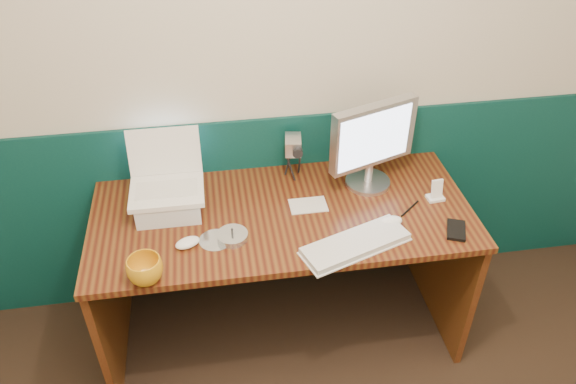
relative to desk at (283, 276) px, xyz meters
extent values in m
cube|color=beige|center=(0.06, 0.37, 0.88)|extent=(3.50, 0.04, 2.50)
cube|color=#073133|center=(0.06, 0.36, 0.12)|extent=(3.48, 0.02, 1.00)
cube|color=#3E140B|center=(0.00, 0.00, 0.00)|extent=(1.60, 0.70, 0.75)
cube|color=silver|center=(-0.47, 0.09, 0.42)|extent=(0.26, 0.22, 0.09)
cube|color=silver|center=(0.25, -0.25, 0.39)|extent=(0.45, 0.28, 0.02)
ellipsoid|color=white|center=(0.42, -0.15, 0.39)|extent=(0.12, 0.08, 0.04)
ellipsoid|color=white|center=(-0.40, -0.15, 0.39)|extent=(0.12, 0.09, 0.03)
imported|color=orange|center=(-0.55, -0.31, 0.43)|extent=(0.17, 0.17, 0.10)
cylinder|color=silver|center=(-0.22, -0.13, 0.39)|extent=(0.12, 0.12, 0.03)
cylinder|color=silver|center=(-0.29, -0.13, 0.38)|extent=(0.13, 0.13, 0.00)
cylinder|color=black|center=(0.54, -0.06, 0.38)|extent=(0.11, 0.09, 0.01)
cube|color=white|center=(0.12, 0.03, 0.38)|extent=(0.16, 0.11, 0.00)
cube|color=white|center=(0.67, -0.01, 0.38)|extent=(0.08, 0.06, 0.01)
cube|color=white|center=(0.67, -0.01, 0.43)|extent=(0.05, 0.03, 0.09)
cube|color=black|center=(0.67, -0.23, 0.38)|extent=(0.11, 0.14, 0.01)
camera|label=1|loc=(-0.26, -1.81, 1.86)|focal=35.00mm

